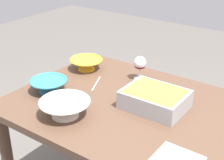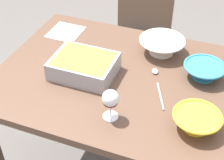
{
  "view_description": "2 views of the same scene",
  "coord_description": "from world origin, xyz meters",
  "px_view_note": "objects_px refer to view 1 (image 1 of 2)",
  "views": [
    {
      "loc": [
        0.78,
        -1.22,
        1.6
      ],
      "look_at": [
        -0.1,
        0.02,
        0.87
      ],
      "focal_mm": 53.05,
      "sensor_mm": 36.0,
      "label": 1
    },
    {
      "loc": [
        -0.44,
        1.19,
        1.77
      ],
      "look_at": [
        -0.02,
        0.09,
        0.82
      ],
      "focal_mm": 53.47,
      "sensor_mm": 36.0,
      "label": 2
    }
  ],
  "objects_px": {
    "mixing_bowl": "(49,85)",
    "serving_spoon": "(91,92)",
    "casserole_dish": "(155,98)",
    "small_bowl": "(86,63)",
    "serving_bowl": "(65,107)",
    "dining_table": "(125,121)",
    "wine_glass": "(140,64)"
  },
  "relations": [
    {
      "from": "dining_table",
      "to": "mixing_bowl",
      "type": "bearing_deg",
      "value": -161.84
    },
    {
      "from": "small_bowl",
      "to": "serving_spoon",
      "type": "bearing_deg",
      "value": -46.49
    },
    {
      "from": "casserole_dish",
      "to": "serving_bowl",
      "type": "bearing_deg",
      "value": -134.17
    },
    {
      "from": "serving_bowl",
      "to": "mixing_bowl",
      "type": "bearing_deg",
      "value": 151.06
    },
    {
      "from": "casserole_dish",
      "to": "small_bowl",
      "type": "bearing_deg",
      "value": 163.93
    },
    {
      "from": "wine_glass",
      "to": "casserole_dish",
      "type": "xyz_separation_m",
      "value": [
        0.22,
        -0.23,
        -0.04
      ]
    },
    {
      "from": "dining_table",
      "to": "wine_glass",
      "type": "bearing_deg",
      "value": 107.51
    },
    {
      "from": "dining_table",
      "to": "wine_glass",
      "type": "relative_size",
      "value": 7.94
    },
    {
      "from": "serving_bowl",
      "to": "serving_spoon",
      "type": "relative_size",
      "value": 0.88
    },
    {
      "from": "small_bowl",
      "to": "serving_spoon",
      "type": "xyz_separation_m",
      "value": [
        0.22,
        -0.23,
        -0.03
      ]
    },
    {
      "from": "casserole_dish",
      "to": "small_bowl",
      "type": "height_order",
      "value": "casserole_dish"
    },
    {
      "from": "mixing_bowl",
      "to": "serving_spoon",
      "type": "height_order",
      "value": "mixing_bowl"
    },
    {
      "from": "casserole_dish",
      "to": "serving_spoon",
      "type": "relative_size",
      "value": 1.09
    },
    {
      "from": "dining_table",
      "to": "casserole_dish",
      "type": "relative_size",
      "value": 3.79
    },
    {
      "from": "small_bowl",
      "to": "serving_bowl",
      "type": "bearing_deg",
      "value": -60.98
    },
    {
      "from": "serving_bowl",
      "to": "serving_spoon",
      "type": "height_order",
      "value": "serving_bowl"
    },
    {
      "from": "serving_bowl",
      "to": "casserole_dish",
      "type": "bearing_deg",
      "value": 45.83
    },
    {
      "from": "small_bowl",
      "to": "mixing_bowl",
      "type": "bearing_deg",
      "value": -86.08
    },
    {
      "from": "dining_table",
      "to": "serving_spoon",
      "type": "xyz_separation_m",
      "value": [
        -0.21,
        -0.02,
        0.11
      ]
    },
    {
      "from": "casserole_dish",
      "to": "serving_spoon",
      "type": "height_order",
      "value": "casserole_dish"
    },
    {
      "from": "casserole_dish",
      "to": "mixing_bowl",
      "type": "relative_size",
      "value": 1.49
    },
    {
      "from": "wine_glass",
      "to": "mixing_bowl",
      "type": "distance_m",
      "value": 0.52
    },
    {
      "from": "dining_table",
      "to": "serving_bowl",
      "type": "xyz_separation_m",
      "value": [
        -0.16,
        -0.27,
        0.15
      ]
    },
    {
      "from": "mixing_bowl",
      "to": "serving_spoon",
      "type": "xyz_separation_m",
      "value": [
        0.2,
        0.11,
        -0.03
      ]
    },
    {
      "from": "casserole_dish",
      "to": "mixing_bowl",
      "type": "height_order",
      "value": "casserole_dish"
    },
    {
      "from": "mixing_bowl",
      "to": "serving_bowl",
      "type": "relative_size",
      "value": 0.83
    },
    {
      "from": "casserole_dish",
      "to": "serving_spoon",
      "type": "xyz_separation_m",
      "value": [
        -0.34,
        -0.07,
        -0.04
      ]
    },
    {
      "from": "serving_bowl",
      "to": "serving_spoon",
      "type": "bearing_deg",
      "value": 99.92
    },
    {
      "from": "serving_spoon",
      "to": "dining_table",
      "type": "bearing_deg",
      "value": 6.49
    },
    {
      "from": "wine_glass",
      "to": "small_bowl",
      "type": "distance_m",
      "value": 0.35
    },
    {
      "from": "dining_table",
      "to": "casserole_dish",
      "type": "height_order",
      "value": "casserole_dish"
    },
    {
      "from": "small_bowl",
      "to": "serving_spoon",
      "type": "relative_size",
      "value": 0.73
    }
  ]
}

